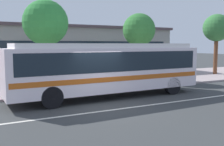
% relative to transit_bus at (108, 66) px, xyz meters
% --- Properties ---
extents(ground_plane, '(120.00, 120.00, 0.00)m').
position_rel_transit_bus_xyz_m(ground_plane, '(-1.13, -1.82, -1.67)').
color(ground_plane, '#373A3B').
extents(sidewalk_slab, '(60.00, 8.00, 0.12)m').
position_rel_transit_bus_xyz_m(sidewalk_slab, '(-1.13, 5.35, -1.61)').
color(sidewalk_slab, '#A59393').
rests_on(sidewalk_slab, ground_plane).
extents(lane_stripe_center, '(56.00, 0.16, 0.01)m').
position_rel_transit_bus_xyz_m(lane_stripe_center, '(-1.13, -2.62, -1.67)').
color(lane_stripe_center, silver).
rests_on(lane_stripe_center, ground_plane).
extents(transit_bus, '(10.62, 2.67, 2.88)m').
position_rel_transit_bus_xyz_m(transit_bus, '(0.00, 0.00, 0.00)').
color(transit_bus, white).
rests_on(transit_bus, ground_plane).
extents(pedestrian_waiting_near_sign, '(0.45, 0.45, 1.74)m').
position_rel_transit_bus_xyz_m(pedestrian_waiting_near_sign, '(-3.79, 2.91, -0.54)').
color(pedestrian_waiting_near_sign, '#796D58').
rests_on(pedestrian_waiting_near_sign, sidewalk_slab).
extents(pedestrian_walking_along_curb, '(0.41, 0.41, 1.65)m').
position_rel_transit_bus_xyz_m(pedestrian_walking_along_curb, '(0.36, 2.53, -0.59)').
color(pedestrian_walking_along_curb, navy).
rests_on(pedestrian_walking_along_curb, sidewalk_slab).
extents(street_tree_near_stop, '(2.82, 2.82, 5.47)m').
position_rel_transit_bus_xyz_m(street_tree_near_stop, '(-2.26, 4.12, 2.45)').
color(street_tree_near_stop, brown).
rests_on(street_tree_near_stop, sidewalk_slab).
extents(street_tree_mid_block, '(2.49, 2.49, 5.06)m').
position_rel_transit_bus_xyz_m(street_tree_mid_block, '(4.97, 4.55, 2.23)').
color(street_tree_mid_block, brown).
rests_on(street_tree_mid_block, sidewalk_slab).
extents(street_tree_far_end, '(2.45, 2.45, 5.43)m').
position_rel_transit_bus_xyz_m(street_tree_far_end, '(13.31, 4.46, 2.58)').
color(street_tree_far_end, brown).
rests_on(street_tree_far_end, sidewalk_slab).
extents(station_building, '(21.15, 8.23, 4.50)m').
position_rel_transit_bus_xyz_m(station_building, '(1.20, 12.74, 0.58)').
color(station_building, gray).
rests_on(station_building, ground_plane).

